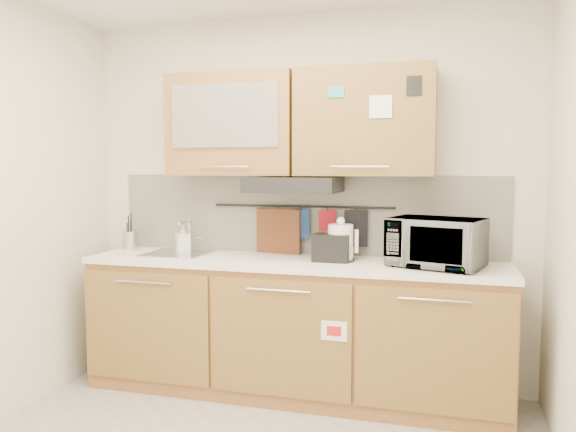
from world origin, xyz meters
The scene contains 17 objects.
wall_back centered at (0.00, 1.50, 1.30)m, with size 3.20×3.20×0.00m, color silver.
base_cabinet centered at (0.00, 1.19, 0.41)m, with size 2.80×0.64×0.88m.
countertop centered at (0.00, 1.19, 0.90)m, with size 2.82×0.62×0.04m, color white.
backsplash centered at (0.00, 1.49, 1.20)m, with size 2.80×0.02×0.56m, color silver.
upper_cabinets centered at (0.00, 1.32, 1.83)m, with size 1.82×0.37×0.70m.
range_hood centered at (0.00, 1.25, 1.42)m, with size 0.60×0.46×0.10m, color black.
sink centered at (-0.85, 1.21, 0.92)m, with size 0.42×0.40×0.26m.
utensil_rail centered at (0.00, 1.45, 1.26)m, with size 0.02×0.02×1.30m, color black.
utensil_crock centered at (-1.30, 1.32, 0.99)m, with size 0.11×0.11×0.28m.
kettle centered at (0.32, 1.23, 1.04)m, with size 0.22×0.21×0.29m.
toaster centered at (0.27, 1.19, 1.01)m, with size 0.24×0.15×0.18m.
microwave centered at (0.93, 1.17, 1.07)m, with size 0.55×0.37×0.30m, color #999999.
soap_bottle centered at (-0.86, 1.30, 1.02)m, with size 0.09×0.09×0.20m, color #999999.
cutting_board centered at (-0.17, 1.44, 1.03)m, with size 0.34×0.03×0.42m, color brown.
oven_mitt centered at (0.00, 1.44, 1.14)m, with size 0.12×0.03×0.20m, color navy.
dark_pouch centered at (0.39, 1.44, 1.12)m, with size 0.16×0.04×0.25m, color black.
pot_holder centered at (0.19, 1.44, 1.17)m, with size 0.12×0.02×0.14m, color red.
Camera 1 is at (0.98, -2.39, 1.53)m, focal length 35.00 mm.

